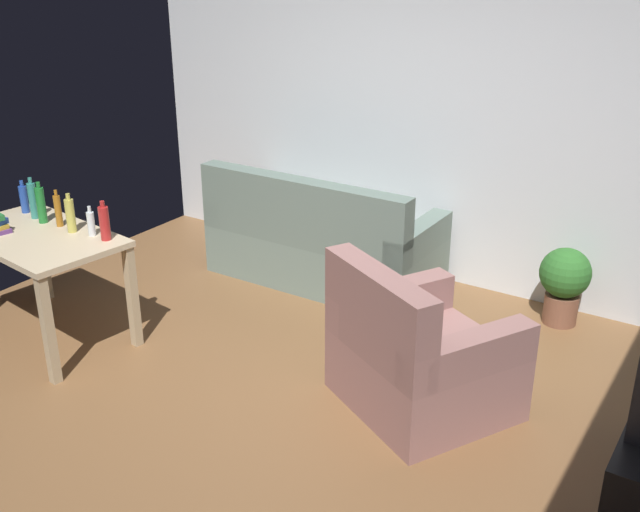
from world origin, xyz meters
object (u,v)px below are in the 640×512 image
Objects in this scene: bottle_amber at (58,210)px; bottle_clear at (91,223)px; bottle_green at (41,205)px; desk at (39,249)px; couch at (321,245)px; potted_plant at (564,281)px; armchair at (417,358)px; bottle_squat at (70,215)px; bottle_blue at (24,199)px; bottle_red at (104,223)px; bottle_tall at (33,200)px.

bottle_clear is at bearing -0.66° from bottle_amber.
bottle_amber is at bearing 5.71° from bottle_green.
couch is at bearing 66.83° from desk.
armchair is (-0.41, -1.51, -0.01)m from potted_plant.
bottle_squat is at bearing 61.26° from couch.
bottle_blue is 0.60m from bottle_squat.
bottle_green is 0.16m from bottle_amber.
potted_plant is at bearing 38.35° from bottle_red.
potted_plant is 3.76m from bottle_tall.
bottle_amber reaches higher than armchair.
armchair reaches higher than potted_plant.
armchair is at bearing 7.17° from bottle_blue.
bottle_green is (0.28, -0.07, 0.03)m from bottle_blue.
desk is at bearing -137.38° from bottle_squat.
couch is 2.17m from bottle_tall.
couch reaches higher than potted_plant.
bottle_amber is 0.96× the size of bottle_squat.
bottle_tall is at bearing 178.35° from bottle_red.
bottle_red is (-2.45, -1.94, 0.55)m from potted_plant.
bottle_blue is at bearing 172.13° from bottle_squat.
bottle_red is at bearing -1.57° from bottle_clear.
desk is (-1.08, -1.81, 0.34)m from couch.
couch is 1.83m from bottle_red.
bottle_green is at bearing 177.53° from bottle_squat.
bottle_amber is (0.01, 0.19, 0.22)m from desk.
bottle_tall is at bearing -148.94° from potted_plant.
bottle_green is at bearing -147.55° from potted_plant.
bottle_green reaches higher than bottle_red.
bottle_tall is 1.11× the size of bottle_red.
bottle_tall reaches higher than bottle_clear.
bottle_red is (0.46, -0.01, 0.00)m from bottle_amber.
bottle_amber is 0.46m from bottle_red.
bottle_red is at bearing -3.87° from bottle_blue.
bottle_squat is (-0.90, -1.65, 0.57)m from couch.
armchair is 2.16m from bottle_red.
bottle_green reaches higher than bottle_squat.
potted_plant is 3.42m from bottle_squat.
couch is at bearing 46.36° from bottle_blue.
bottle_amber is (-2.91, -1.93, 0.54)m from potted_plant.
bottle_green is at bearing 53.37° from couch.
bottle_red reaches higher than bottle_clear.
bottle_blue is 1.16× the size of bottle_clear.
bottle_green is at bearing -179.26° from bottle_red.
bottle_green reaches higher than couch.
desk is at bearing -37.19° from bottle_tall.
bottle_tall is (-0.26, 0.20, 0.24)m from desk.
bottle_clear is at bearing -143.19° from potted_plant.
bottle_blue is at bearing 176.13° from bottle_red.
couch and armchair have the same top height.
bottle_tall is (-3.19, -1.92, 0.56)m from potted_plant.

